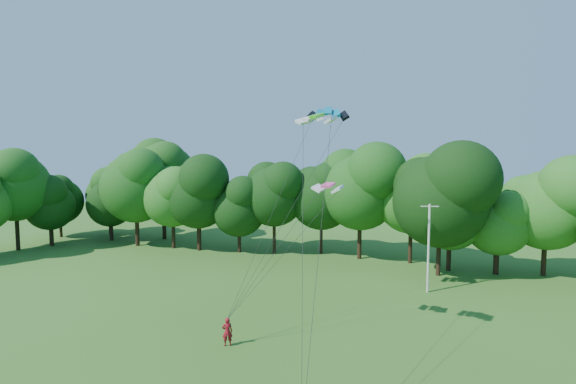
% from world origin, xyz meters
% --- Properties ---
extents(utility_pole, '(1.49, 0.57, 7.72)m').
position_xyz_m(utility_pole, '(6.05, 28.25, 3.98)').
color(utility_pole, silver).
rests_on(utility_pole, ground).
extents(kite_flyer_left, '(0.79, 0.72, 1.81)m').
position_xyz_m(kite_flyer_left, '(-4.26, 11.89, 0.90)').
color(kite_flyer_left, maroon).
rests_on(kite_flyer_left, ground).
extents(kite_teal, '(3.29, 2.07, 0.78)m').
position_xyz_m(kite_teal, '(-0.97, 21.64, 15.29)').
color(kite_teal, '#047191').
rests_on(kite_teal, ground).
extents(kite_green, '(2.49, 1.49, 0.38)m').
position_xyz_m(kite_green, '(1.26, 12.92, 14.22)').
color(kite_green, green).
rests_on(kite_green, ground).
extents(kite_pink, '(2.09, 1.13, 0.33)m').
position_xyz_m(kite_pink, '(0.80, 16.44, 9.98)').
color(kite_pink, '#EF428E').
rests_on(kite_pink, ground).
extents(tree_back_west, '(10.27, 10.27, 14.94)m').
position_xyz_m(tree_back_west, '(-30.75, 38.73, 9.33)').
color(tree_back_west, '#321F14').
rests_on(tree_back_west, ground).
extents(tree_back_center, '(10.04, 10.04, 14.60)m').
position_xyz_m(tree_back_center, '(6.40, 34.23, 9.12)').
color(tree_back_center, '#322513').
rests_on(tree_back_center, ground).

